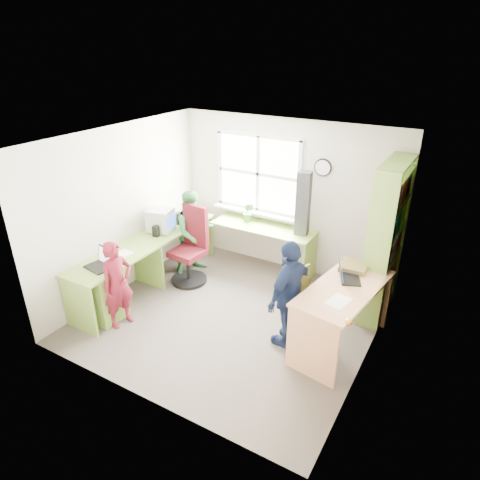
% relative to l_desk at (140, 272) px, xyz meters
% --- Properties ---
extents(room, '(3.64, 3.44, 2.44)m').
position_rel_l_desk_xyz_m(room, '(1.32, 0.38, 0.76)').
color(room, '#4A423A').
rests_on(room, ground).
extents(l_desk, '(2.38, 2.95, 0.75)m').
position_rel_l_desk_xyz_m(l_desk, '(0.00, 0.00, 0.00)').
color(l_desk, '#85AD45').
rests_on(l_desk, ground).
extents(right_desk, '(0.88, 1.52, 0.83)m').
position_rel_l_desk_xyz_m(right_desk, '(2.76, 0.44, 0.15)').
color(right_desk, '#EBA775').
rests_on(right_desk, ground).
extents(bookshelf, '(0.30, 1.02, 2.10)m').
position_rel_l_desk_xyz_m(bookshelf, '(2.96, 1.47, 0.55)').
color(bookshelf, '#85AD45').
rests_on(bookshelf, ground).
extents(swivel_chair, '(0.59, 0.59, 1.19)m').
position_rel_l_desk_xyz_m(swivel_chair, '(0.27, 0.85, 0.06)').
color(swivel_chair, black).
rests_on(swivel_chair, ground).
extents(wooden_chair, '(0.53, 0.53, 0.96)m').
position_rel_l_desk_xyz_m(wooden_chair, '(2.32, 0.32, 0.07)').
color(wooden_chair, '#4E4D1A').
rests_on(wooden_chair, ground).
extents(crt_monitor, '(0.42, 0.39, 0.35)m').
position_rel_l_desk_xyz_m(crt_monitor, '(-0.22, 0.77, 0.47)').
color(crt_monitor, silver).
rests_on(crt_monitor, l_desk).
extents(laptop_left, '(0.39, 0.34, 0.24)m').
position_rel_l_desk_xyz_m(laptop_left, '(-0.16, -0.50, 0.35)').
color(laptop_left, black).
rests_on(laptop_left, l_desk).
extents(laptop_right, '(0.36, 0.39, 0.21)m').
position_rel_l_desk_xyz_m(laptop_right, '(2.72, 0.62, 0.42)').
color(laptop_right, black).
rests_on(laptop_right, right_desk).
extents(speaker_a, '(0.10, 0.10, 0.17)m').
position_rel_l_desk_xyz_m(speaker_a, '(-0.16, 0.57, 0.38)').
color(speaker_a, black).
rests_on(speaker_a, l_desk).
extents(speaker_b, '(0.12, 0.12, 0.18)m').
position_rel_l_desk_xyz_m(speaker_b, '(-0.17, 1.13, 0.39)').
color(speaker_b, black).
rests_on(speaker_b, l_desk).
extents(cd_tower, '(0.21, 0.19, 0.96)m').
position_rel_l_desk_xyz_m(cd_tower, '(1.67, 1.75, 0.78)').
color(cd_tower, black).
rests_on(cd_tower, l_desk).
extents(game_box, '(0.35, 0.35, 0.06)m').
position_rel_l_desk_xyz_m(game_box, '(2.72, 0.92, 0.41)').
color(game_box, '#B51A16').
rests_on(game_box, right_desk).
extents(paper_a, '(0.23, 0.31, 0.00)m').
position_rel_l_desk_xyz_m(paper_a, '(-0.19, -0.13, 0.30)').
color(paper_a, white).
rests_on(paper_a, l_desk).
extents(paper_b, '(0.25, 0.32, 0.00)m').
position_rel_l_desk_xyz_m(paper_b, '(2.79, 0.12, 0.38)').
color(paper_b, white).
rests_on(paper_b, right_desk).
extents(potted_plant, '(0.19, 0.16, 0.33)m').
position_rel_l_desk_xyz_m(potted_plant, '(0.76, 1.75, 0.46)').
color(potted_plant, '#31712D').
rests_on(potted_plant, l_desk).
extents(person_red, '(0.36, 0.48, 1.18)m').
position_rel_l_desk_xyz_m(person_red, '(0.14, -0.55, 0.13)').
color(person_red, maroon).
rests_on(person_red, ground).
extents(person_green, '(0.75, 0.81, 1.35)m').
position_rel_l_desk_xyz_m(person_green, '(0.13, 1.11, 0.22)').
color(person_green, '#2F773A').
rests_on(person_green, ground).
extents(person_navy, '(0.47, 0.85, 1.38)m').
position_rel_l_desk_xyz_m(person_navy, '(2.18, 0.20, 0.23)').
color(person_navy, '#162346').
rests_on(person_navy, ground).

